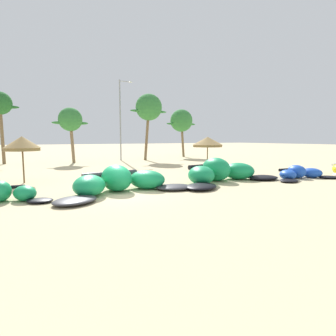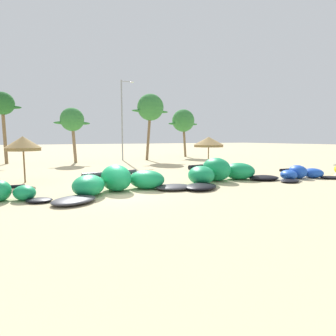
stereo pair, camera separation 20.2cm
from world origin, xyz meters
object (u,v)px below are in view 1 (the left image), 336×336
at_px(palm_center_right, 181,121).
at_px(palm_left_of_gap, 70,120).
at_px(beach_umbrella_middle, 208,142).
at_px(kite_center, 221,173).
at_px(kite_left, 0,195).
at_px(palm_center_left, 149,108).
at_px(kite_left_of_center, 120,182).
at_px(kite_right_of_center, 300,174).
at_px(palm_left, 0,105).
at_px(lamppost_west_center, 121,116).
at_px(beach_umbrella_near_van, 22,144).

bearing_deg(palm_center_right, palm_left_of_gap, -170.18).
bearing_deg(beach_umbrella_middle, kite_center, -119.36).
height_order(kite_left, palm_center_left, palm_center_left).
xyz_separation_m(palm_left_of_gap, palm_center_right, (17.21, 2.98, 0.58)).
bearing_deg(kite_left_of_center, kite_right_of_center, -5.77).
bearing_deg(palm_center_left, palm_left, 172.20).
height_order(kite_center, beach_umbrella_middle, beach_umbrella_middle).
xyz_separation_m(kite_right_of_center, palm_left_of_gap, (-12.61, 21.58, 4.72)).
distance_m(palm_left_of_gap, palm_center_left, 10.26).
height_order(beach_umbrella_middle, lamppost_west_center, lamppost_west_center).
relative_size(kite_right_of_center, beach_umbrella_near_van, 1.87).
relative_size(kite_center, beach_umbrella_near_van, 2.80).
relative_size(palm_center_left, lamppost_west_center, 0.84).
distance_m(kite_right_of_center, lamppost_west_center, 23.86).
bearing_deg(lamppost_west_center, palm_left_of_gap, -172.70).
bearing_deg(kite_left_of_center, kite_left, 177.45).
height_order(kite_right_of_center, lamppost_west_center, lamppost_west_center).
bearing_deg(lamppost_west_center, kite_center, -89.98).
relative_size(palm_left_of_gap, lamppost_west_center, 0.62).
bearing_deg(beach_umbrella_near_van, lamppost_west_center, 51.78).
height_order(kite_left, palm_left, palm_left).
relative_size(beach_umbrella_near_van, lamppost_west_center, 0.29).
xyz_separation_m(palm_left_of_gap, lamppost_west_center, (6.59, 0.84, 0.75)).
bearing_deg(kite_right_of_center, palm_center_left, 96.82).
relative_size(kite_left, kite_center, 0.56).
bearing_deg(kite_left_of_center, palm_left_of_gap, 88.21).
distance_m(kite_center, lamppost_west_center, 21.42).
xyz_separation_m(palm_center_right, lamppost_west_center, (-10.62, -2.13, 0.17)).
height_order(kite_center, lamppost_west_center, lamppost_west_center).
bearing_deg(kite_left, kite_left_of_center, -2.55).
distance_m(kite_center, palm_center_left, 20.88).
bearing_deg(palm_center_right, lamppost_west_center, -168.64).
distance_m(beach_umbrella_near_van, palm_center_right, 28.43).
xyz_separation_m(kite_left, palm_left, (-0.92, 22.00, 6.34)).
relative_size(kite_left, palm_left, 0.59).
bearing_deg(kite_left_of_center, palm_center_right, 52.46).
bearing_deg(beach_umbrella_middle, palm_center_right, 67.02).
relative_size(palm_left_of_gap, palm_center_left, 0.74).
height_order(beach_umbrella_near_van, lamppost_west_center, lamppost_west_center).
distance_m(beach_umbrella_middle, palm_left, 23.67).
relative_size(kite_left_of_center, kite_center, 0.95).
bearing_deg(kite_center, kite_right_of_center, -15.39).
xyz_separation_m(kite_left, palm_left_of_gap, (6.29, 19.99, 4.72)).
distance_m(kite_left, palm_left, 22.91).
bearing_deg(palm_center_left, kite_right_of_center, -83.18).
distance_m(kite_left, palm_center_left, 26.40).
bearing_deg(beach_umbrella_near_van, palm_center_left, 42.08).
height_order(beach_umbrella_near_van, palm_center_left, palm_center_left).
bearing_deg(palm_left_of_gap, lamppost_west_center, 7.30).
xyz_separation_m(kite_right_of_center, beach_umbrella_middle, (-2.36, 8.13, 2.23)).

